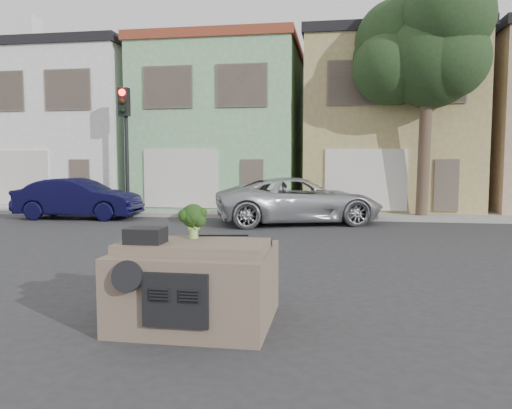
% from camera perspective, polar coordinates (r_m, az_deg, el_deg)
% --- Properties ---
extents(ground_plane, '(120.00, 120.00, 0.00)m').
position_cam_1_polar(ground_plane, '(9.83, -1.85, -7.81)').
color(ground_plane, '#303033').
rests_on(ground_plane, ground).
extents(sidewalk, '(40.00, 3.00, 0.15)m').
position_cam_1_polar(sidewalk, '(20.10, 3.91, -1.02)').
color(sidewalk, gray).
rests_on(sidewalk, ground).
extents(townhouse_white, '(7.20, 8.20, 7.55)m').
position_cam_1_polar(townhouse_white, '(27.18, -19.18, 8.09)').
color(townhouse_white, white).
rests_on(townhouse_white, ground).
extents(townhouse_mint, '(7.20, 8.20, 7.55)m').
position_cam_1_polar(townhouse_mint, '(24.55, -3.40, 8.71)').
color(townhouse_mint, '#85BB86').
rests_on(townhouse_mint, ground).
extents(townhouse_tan, '(7.20, 8.20, 7.55)m').
position_cam_1_polar(townhouse_tan, '(24.05, 14.52, 8.64)').
color(townhouse_tan, tan).
rests_on(townhouse_tan, ground).
extents(navy_sedan, '(4.71, 1.84, 1.53)m').
position_cam_1_polar(navy_sedan, '(20.05, -19.57, -1.53)').
color(navy_sedan, black).
rests_on(navy_sedan, ground).
extents(silver_pickup, '(6.31, 4.35, 1.60)m').
position_cam_1_polar(silver_pickup, '(17.51, 4.92, -2.17)').
color(silver_pickup, '#ADAFB4').
rests_on(silver_pickup, ground).
extents(traffic_signal, '(0.40, 0.40, 5.10)m').
position_cam_1_polar(traffic_signal, '(20.67, -14.66, 5.86)').
color(traffic_signal, black).
rests_on(traffic_signal, ground).
extents(tree_near, '(4.40, 4.00, 8.50)m').
position_cam_1_polar(tree_near, '(19.57, 18.80, 10.81)').
color(tree_near, '#20371A').
rests_on(tree_near, ground).
extents(car_dashboard, '(2.00, 1.80, 1.12)m').
position_cam_1_polar(car_dashboard, '(6.86, -6.74, -8.67)').
color(car_dashboard, '#6D5B4B').
rests_on(car_dashboard, ground).
extents(instrument_hump, '(0.48, 0.38, 0.20)m').
position_cam_1_polar(instrument_hump, '(6.59, -12.50, -3.47)').
color(instrument_hump, black).
rests_on(instrument_hump, car_dashboard).
extents(wiper_arm, '(0.69, 0.15, 0.02)m').
position_cam_1_polar(wiper_arm, '(7.04, -3.73, -3.56)').
color(wiper_arm, black).
rests_on(wiper_arm, car_dashboard).
extents(broccoli, '(0.43, 0.43, 0.48)m').
position_cam_1_polar(broccoli, '(6.86, -7.17, -1.86)').
color(broccoli, black).
rests_on(broccoli, car_dashboard).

